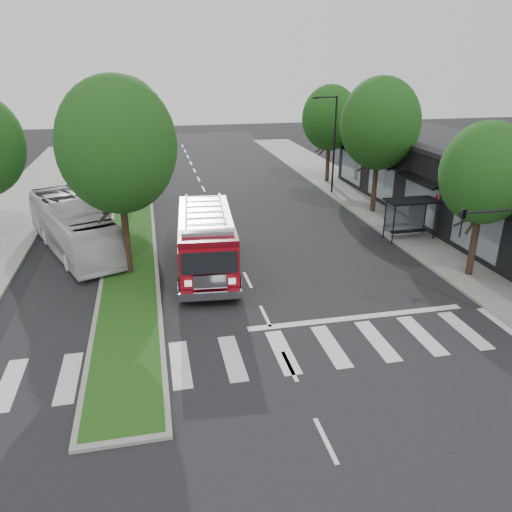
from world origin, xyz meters
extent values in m
plane|color=black|center=(0.00, 0.00, 0.00)|extent=(140.00, 140.00, 0.00)
cube|color=gray|center=(12.50, 10.00, 0.07)|extent=(5.00, 80.00, 0.15)
cube|color=gray|center=(-6.00, 18.00, 0.07)|extent=(3.00, 50.00, 0.14)
cube|color=#194313|center=(-6.00, 18.00, 0.14)|extent=(2.60, 49.50, 0.02)
cube|color=black|center=(17.00, 10.00, 2.50)|extent=(8.00, 30.00, 5.00)
cylinder|color=black|center=(9.80, 7.40, 1.25)|extent=(0.08, 0.08, 2.50)
cylinder|color=black|center=(12.60, 7.40, 1.25)|extent=(0.08, 0.08, 2.50)
cylinder|color=black|center=(9.80, 8.60, 1.25)|extent=(0.08, 0.08, 2.50)
cylinder|color=black|center=(12.60, 8.60, 1.25)|extent=(0.08, 0.08, 2.50)
cube|color=black|center=(11.20, 8.00, 2.55)|extent=(3.20, 1.60, 0.12)
cube|color=#8C99A5|center=(11.20, 8.70, 1.30)|extent=(2.80, 0.04, 1.80)
cube|color=black|center=(11.20, 8.00, 0.55)|extent=(2.40, 0.40, 0.08)
cylinder|color=black|center=(11.50, 2.00, 1.87)|extent=(0.36, 0.36, 3.74)
ellipsoid|color=#16330E|center=(11.50, 2.00, 5.53)|extent=(4.40, 4.40, 5.06)
cylinder|color=black|center=(11.50, 14.00, 2.20)|extent=(0.36, 0.36, 4.40)
ellipsoid|color=#16330E|center=(11.50, 14.00, 6.50)|extent=(5.60, 5.60, 6.44)
cylinder|color=black|center=(11.50, 24.00, 1.98)|extent=(0.36, 0.36, 3.96)
ellipsoid|color=#16330E|center=(11.50, 24.00, 5.85)|extent=(5.00, 5.00, 5.75)
cylinder|color=black|center=(-6.00, 6.00, 2.31)|extent=(0.36, 0.36, 4.62)
ellipsoid|color=#16330E|center=(-6.00, 6.00, 6.83)|extent=(5.80, 5.80, 6.67)
cylinder|color=black|center=(-6.00, 20.00, 2.20)|extent=(0.36, 0.36, 4.40)
ellipsoid|color=#16330E|center=(-6.00, 20.00, 6.50)|extent=(5.60, 5.60, 6.44)
cylinder|color=black|center=(8.50, -3.50, 5.40)|extent=(4.00, 0.10, 0.10)
imported|color=black|center=(6.70, -3.50, 5.00)|extent=(0.18, 0.22, 1.10)
cylinder|color=black|center=(10.50, 20.00, 4.00)|extent=(0.16, 0.16, 8.00)
cylinder|color=black|center=(9.60, 20.00, 7.90)|extent=(1.80, 0.10, 0.10)
cube|color=black|center=(8.70, 20.00, 7.85)|extent=(0.45, 0.20, 0.12)
cube|color=#60050D|center=(-1.87, 5.99, 0.55)|extent=(3.53, 9.48, 0.28)
cube|color=maroon|center=(-1.79, 6.87, 1.71)|extent=(3.35, 7.28, 2.21)
cube|color=maroon|center=(-2.15, 2.58, 1.71)|extent=(2.92, 2.21, 2.32)
cube|color=#B2B2B7|center=(-1.79, 6.87, 2.87)|extent=(3.35, 7.28, 0.13)
cylinder|color=#B2B2B7|center=(-2.78, 6.96, 3.09)|extent=(0.67, 6.62, 0.11)
cylinder|color=#B2B2B7|center=(-0.80, 6.79, 3.09)|extent=(0.67, 6.62, 0.11)
cube|color=silver|center=(-2.26, 1.31, 0.66)|extent=(2.90, 0.63, 0.39)
cube|color=#8C99A5|center=(-2.15, 2.58, 3.20)|extent=(2.46, 0.59, 0.20)
cylinder|color=black|center=(-3.45, 2.35, 0.61)|extent=(0.49, 1.24, 1.22)
cylinder|color=black|center=(-0.91, 2.14, 0.61)|extent=(0.49, 1.24, 1.22)
cylinder|color=black|center=(-3.06, 6.98, 0.61)|extent=(0.49, 1.24, 1.22)
cylinder|color=black|center=(-0.53, 6.77, 0.61)|extent=(0.49, 1.24, 1.22)
cylinder|color=black|center=(-2.84, 9.62, 0.61)|extent=(0.49, 1.24, 1.22)
cylinder|color=black|center=(-0.30, 9.41, 0.61)|extent=(0.49, 1.24, 1.22)
imported|color=silver|center=(-9.28, 10.37, 1.52)|extent=(6.41, 11.09, 3.04)
camera|label=1|loc=(-4.58, -19.22, 10.72)|focal=35.00mm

